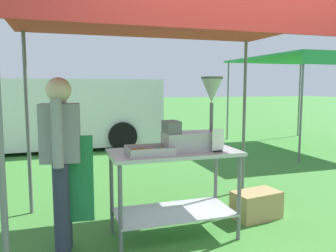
% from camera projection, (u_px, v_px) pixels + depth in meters
% --- Properties ---
extents(ground_plane, '(70.00, 70.00, 0.00)m').
position_uv_depth(ground_plane, '(114.00, 148.00, 8.48)').
color(ground_plane, '#3D7F33').
extents(stall_canopy, '(3.08, 2.17, 2.21)m').
position_uv_depth(stall_canopy, '(171.00, 25.00, 3.36)').
color(stall_canopy, slate).
rests_on(stall_canopy, ground).
extents(donut_cart, '(1.28, 0.64, 0.89)m').
position_uv_depth(donut_cart, '(174.00, 174.00, 3.44)').
color(donut_cart, '#B7B7BC').
rests_on(donut_cart, ground).
extents(donut_tray, '(0.44, 0.31, 0.07)m').
position_uv_depth(donut_tray, '(149.00, 151.00, 3.26)').
color(donut_tray, '#B7B7BC').
rests_on(donut_tray, donut_cart).
extents(donut_fryer, '(0.61, 0.28, 0.74)m').
position_uv_depth(donut_fryer, '(195.00, 126.00, 3.45)').
color(donut_fryer, '#B7B7BC').
rests_on(donut_fryer, donut_cart).
extents(menu_sign, '(0.13, 0.05, 0.22)m').
position_uv_depth(menu_sign, '(218.00, 142.00, 3.35)').
color(menu_sign, black).
rests_on(menu_sign, donut_cart).
extents(vendor, '(0.46, 0.54, 1.61)m').
position_uv_depth(vendor, '(62.00, 157.00, 3.07)').
color(vendor, '#2D3347').
rests_on(vendor, ground).
extents(supply_crate, '(0.59, 0.40, 0.32)m').
position_uv_depth(supply_crate, '(256.00, 205.00, 3.99)').
color(supply_crate, tan).
rests_on(supply_crate, ground).
extents(van_white, '(5.52, 2.25, 1.69)m').
position_uv_depth(van_white, '(46.00, 113.00, 8.40)').
color(van_white, white).
rests_on(van_white, ground).
extents(neighbour_tent, '(2.63, 3.32, 2.23)m').
position_uv_depth(neighbour_tent, '(303.00, 60.00, 8.45)').
color(neighbour_tent, slate).
rests_on(neighbour_tent, ground).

